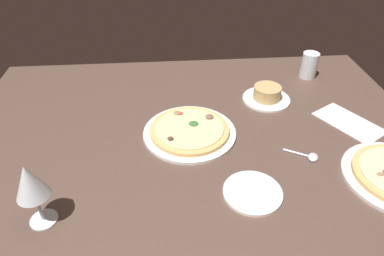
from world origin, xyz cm
name	(u,v)px	position (x,y,z in cm)	size (l,w,h in cm)	color
dining_table	(194,142)	(0.00, 0.00, 2.00)	(150.00, 110.00, 4.00)	brown
pizza_main	(190,131)	(-1.38, 1.82, 5.17)	(29.48, 29.48, 3.37)	white
ramekin_on_saucer	(267,95)	(28.09, 19.85, 6.22)	(17.19, 17.19, 5.53)	white
wine_glass_far	(29,183)	(-38.73, -29.22, 16.64)	(7.55, 7.55, 17.50)	silver
water_glass	(309,67)	(49.21, 36.26, 8.53)	(6.43, 6.43, 10.27)	silver
side_plate	(253,193)	(13.00, -24.90, 4.45)	(15.47, 15.47, 0.90)	white
paper_menu	(349,123)	(51.99, 3.56, 4.15)	(11.91, 21.35, 0.30)	white
spoon	(309,156)	(32.58, -12.13, 4.46)	(9.95, 6.98, 1.00)	silver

